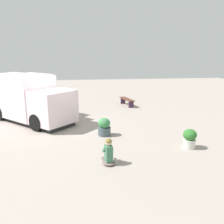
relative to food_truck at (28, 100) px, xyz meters
The scene contains 6 objects.
ground_plane 2.42m from the food_truck, 130.25° to the right, with size 40.00×40.00×0.00m, color #A4968C.
food_truck is the anchor object (origin of this frame).
person_customer 6.96m from the food_truck, 147.43° to the right, with size 0.76×0.52×0.92m.
planter_flowering_near 8.55m from the food_truck, 124.55° to the right, with size 0.52×0.52×0.77m.
planter_flowering_far 4.90m from the food_truck, 127.37° to the right, with size 0.59×0.59×0.80m.
plaza_bench 6.72m from the food_truck, 63.29° to the right, with size 1.72×0.80×0.48m.
Camera 1 is at (-12.17, -1.27, 3.75)m, focal length 39.96 mm.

